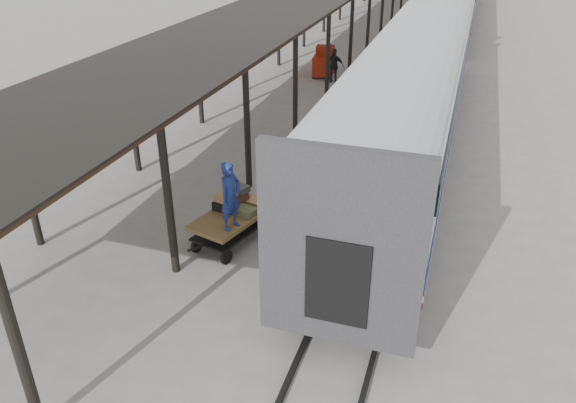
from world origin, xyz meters
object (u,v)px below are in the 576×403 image
(baggage_cart, at_px, (233,221))
(porter, at_px, (230,196))
(pedestrian, at_px, (334,66))
(luggage_tug, at_px, (324,63))

(baggage_cart, height_order, porter, porter)
(porter, bearing_deg, baggage_cart, 39.26)
(pedestrian, bearing_deg, baggage_cart, 92.27)
(luggage_tug, distance_m, pedestrian, 1.43)
(baggage_cart, bearing_deg, porter, -53.58)
(porter, bearing_deg, pedestrian, 23.05)
(porter, relative_size, pedestrian, 1.04)
(porter, height_order, pedestrian, porter)
(pedestrian, bearing_deg, luggage_tug, -56.04)
(baggage_cart, height_order, luggage_tug, luggage_tug)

